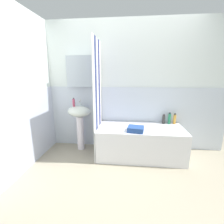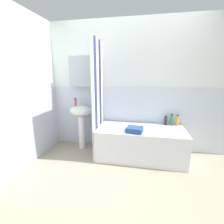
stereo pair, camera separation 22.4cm
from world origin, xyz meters
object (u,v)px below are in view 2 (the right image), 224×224
object	(u,v)px
towel_folded	(135,130)
shampoo_bottle	(166,121)
sink	(81,117)
bathtub	(140,143)
soap_dispenser	(75,102)
body_wash_bottle	(172,120)
conditioner_bottle	(177,120)

from	to	relation	value
towel_folded	shampoo_bottle	bearing A→B (deg)	41.84
shampoo_bottle	sink	bearing A→B (deg)	-175.52
bathtub	shampoo_bottle	bearing A→B (deg)	32.68
soap_dispenser	shampoo_bottle	xyz separation A→B (m)	(1.67, 0.15, -0.31)
sink	body_wash_bottle	size ratio (longest dim) A/B	3.96
sink	conditioner_bottle	xyz separation A→B (m)	(1.77, 0.12, 0.00)
soap_dispenser	shampoo_bottle	size ratio (longest dim) A/B	0.93
conditioner_bottle	shampoo_bottle	world-z (taller)	conditioner_bottle
soap_dispenser	bathtub	bearing A→B (deg)	-6.15
sink	shampoo_bottle	distance (m)	1.58
sink	towel_folded	xyz separation A→B (m)	(1.04, -0.35, -0.05)
sink	towel_folded	size ratio (longest dim) A/B	3.41
bathtub	body_wash_bottle	size ratio (longest dim) A/B	6.79
soap_dispenser	conditioner_bottle	distance (m)	1.89
towel_folded	bathtub	bearing A→B (deg)	64.05
bathtub	conditioner_bottle	bearing A→B (deg)	23.85
bathtub	shampoo_bottle	xyz separation A→B (m)	(0.44, 0.28, 0.35)
conditioner_bottle	towel_folded	size ratio (longest dim) A/B	0.79
shampoo_bottle	towel_folded	size ratio (longest dim) A/B	0.70
conditioner_bottle	body_wash_bottle	distance (m)	0.10
soap_dispenser	bathtub	size ratio (longest dim) A/B	0.11
conditioner_bottle	sink	bearing A→B (deg)	-176.02
bathtub	shampoo_bottle	size ratio (longest dim) A/B	8.36
soap_dispenser	conditioner_bottle	size ratio (longest dim) A/B	0.82
sink	towel_folded	distance (m)	1.10
soap_dispenser	towel_folded	size ratio (longest dim) A/B	0.65
conditioner_bottle	towel_folded	xyz separation A→B (m)	(-0.73, -0.48, -0.05)
soap_dispenser	towel_folded	bearing A→B (deg)	-16.22
sink	soap_dispenser	xyz separation A→B (m)	(-0.09, -0.03, 0.30)
sink	conditioner_bottle	bearing A→B (deg)	3.98
conditioner_bottle	shampoo_bottle	size ratio (longest dim) A/B	1.13
soap_dispenser	sink	bearing A→B (deg)	15.52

